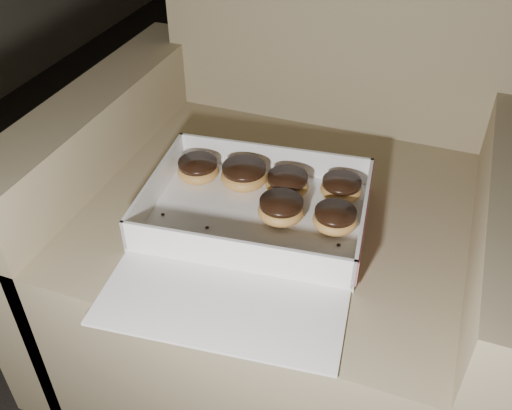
% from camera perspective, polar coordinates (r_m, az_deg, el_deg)
% --- Properties ---
extents(armchair, '(0.92, 0.78, 0.96)m').
position_cam_1_polar(armchair, '(1.20, 3.54, -2.33)').
color(armchair, '#978760').
rests_on(armchair, floor).
extents(bakery_box, '(0.42, 0.48, 0.07)m').
position_cam_1_polar(bakery_box, '(0.98, -0.39, -2.11)').
color(bakery_box, white).
rests_on(bakery_box, armchair).
extents(donut_a, '(0.08, 0.08, 0.04)m').
position_cam_1_polar(donut_a, '(1.10, -5.81, 3.57)').
color(donut_a, '#E1A64E').
rests_on(donut_a, bakery_box).
extents(donut_b, '(0.08, 0.08, 0.04)m').
position_cam_1_polar(donut_b, '(1.05, 8.52, 1.68)').
color(donut_b, '#E1A64E').
rests_on(donut_b, bakery_box).
extents(donut_c, '(0.08, 0.08, 0.04)m').
position_cam_1_polar(donut_c, '(0.99, 2.52, -0.42)').
color(donut_c, '#E1A64E').
rests_on(donut_c, bakery_box).
extents(donut_d, '(0.09, 0.09, 0.04)m').
position_cam_1_polar(donut_d, '(1.07, -1.20, 3.02)').
color(donut_d, '#E1A64E').
rests_on(donut_d, bakery_box).
extents(donut_e, '(0.08, 0.08, 0.04)m').
position_cam_1_polar(donut_e, '(0.98, 7.90, -1.38)').
color(donut_e, '#E1A64E').
rests_on(donut_e, bakery_box).
extents(donut_f, '(0.08, 0.08, 0.04)m').
position_cam_1_polar(donut_f, '(1.05, 3.16, 2.14)').
color(donut_f, '#E1A64E').
rests_on(donut_f, bakery_box).
extents(crumb_a, '(0.01, 0.01, 0.00)m').
position_cam_1_polar(crumb_a, '(0.92, 1.67, -5.86)').
color(crumb_a, black).
rests_on(crumb_a, bakery_box).
extents(crumb_b, '(0.01, 0.01, 0.00)m').
position_cam_1_polar(crumb_b, '(0.99, -4.91, -2.27)').
color(crumb_b, black).
rests_on(crumb_b, bakery_box).
extents(crumb_c, '(0.01, 0.01, 0.00)m').
position_cam_1_polar(crumb_c, '(1.03, -9.31, -0.93)').
color(crumb_c, black).
rests_on(crumb_c, bakery_box).
extents(crumb_d, '(0.01, 0.01, 0.00)m').
position_cam_1_polar(crumb_d, '(0.96, 8.26, -3.97)').
color(crumb_d, black).
rests_on(crumb_d, bakery_box).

